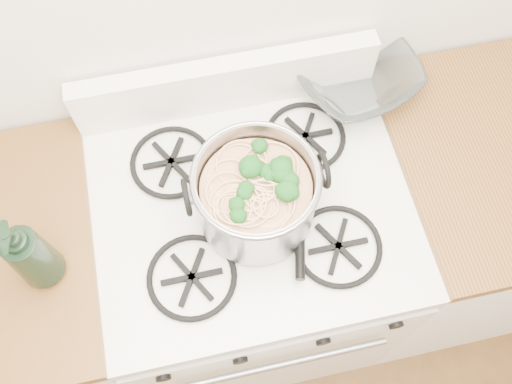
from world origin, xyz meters
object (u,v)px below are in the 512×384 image
spatula (300,176)px  bottle (27,252)px  gas_range (253,267)px  glass_bowl (354,79)px  stock_pot (256,196)px

spatula → bottle: size_ratio=1.26×
gas_range → spatula: (0.12, 0.04, 0.50)m
spatula → bottle: (-0.61, -0.10, 0.11)m
glass_bowl → stock_pot: bearing=-136.9°
gas_range → glass_bowl: size_ratio=7.57×
glass_bowl → gas_range: bearing=-139.8°
gas_range → glass_bowl: glass_bowl is taller
gas_range → stock_pot: size_ratio=3.01×
gas_range → spatula: 0.52m
stock_pot → glass_bowl: size_ratio=2.52×
bottle → stock_pot: bearing=0.9°
stock_pot → bottle: size_ratio=1.25×
spatula → glass_bowl: 0.32m
stock_pot → glass_bowl: stock_pot is taller
gas_range → glass_bowl: 0.66m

